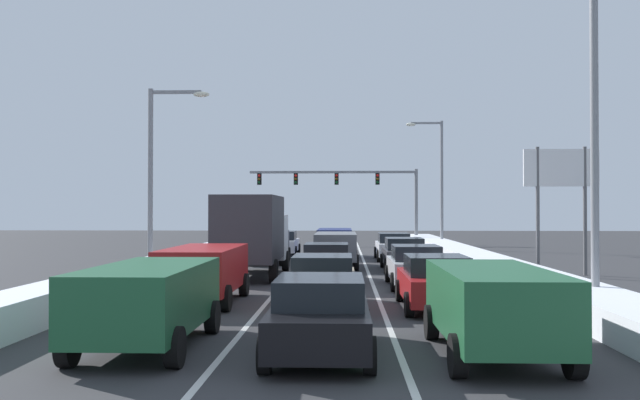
# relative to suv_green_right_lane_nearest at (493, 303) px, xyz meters

# --- Properties ---
(ground_plane) EXTENTS (131.61, 131.61, 0.00)m
(ground_plane) POSITION_rel_suv_green_right_lane_nearest_xyz_m (-3.46, 13.17, -1.02)
(ground_plane) COLOR #333335
(lane_stripe_between_right_lane_and_center_lane) EXTENTS (0.14, 55.68, 0.01)m
(lane_stripe_between_right_lane_and_center_lane) POSITION_rel_suv_green_right_lane_nearest_xyz_m (-1.76, 18.23, -1.01)
(lane_stripe_between_right_lane_and_center_lane) COLOR silver
(lane_stripe_between_right_lane_and_center_lane) RESTS_ON ground
(lane_stripe_between_center_lane_and_left_lane) EXTENTS (0.14, 55.68, 0.01)m
(lane_stripe_between_center_lane_and_left_lane) POSITION_rel_suv_green_right_lane_nearest_xyz_m (-5.16, 18.23, -1.01)
(lane_stripe_between_center_lane_and_left_lane) COLOR silver
(lane_stripe_between_center_lane_and_left_lane) RESTS_ON ground
(snow_bank_right_shoulder) EXTENTS (1.95, 55.68, 0.72)m
(snow_bank_right_shoulder) POSITION_rel_suv_green_right_lane_nearest_xyz_m (3.54, 18.23, -0.66)
(snow_bank_right_shoulder) COLOR white
(snow_bank_right_shoulder) RESTS_ON ground
(snow_bank_left_shoulder) EXTENTS (1.44, 55.68, 0.83)m
(snow_bank_left_shoulder) POSITION_rel_suv_green_right_lane_nearest_xyz_m (-10.46, 18.23, -0.60)
(snow_bank_left_shoulder) COLOR white
(snow_bank_left_shoulder) RESTS_ON ground
(suv_green_right_lane_nearest) EXTENTS (2.16, 4.90, 1.67)m
(suv_green_right_lane_nearest) POSITION_rel_suv_green_right_lane_nearest_xyz_m (0.00, 0.00, 0.00)
(suv_green_right_lane_nearest) COLOR #1E5633
(suv_green_right_lane_nearest) RESTS_ON ground
(sedan_red_right_lane_second) EXTENTS (2.00, 4.50, 1.51)m
(sedan_red_right_lane_second) POSITION_rel_suv_green_right_lane_nearest_xyz_m (-0.25, 6.25, -0.25)
(sedan_red_right_lane_second) COLOR maroon
(sedan_red_right_lane_second) RESTS_ON ground
(sedan_silver_right_lane_third) EXTENTS (2.00, 4.50, 1.51)m
(sedan_silver_right_lane_third) POSITION_rel_suv_green_right_lane_nearest_xyz_m (-0.24, 11.77, -0.25)
(sedan_silver_right_lane_third) COLOR #B7BABF
(sedan_silver_right_lane_third) RESTS_ON ground
(sedan_charcoal_right_lane_fourth) EXTENTS (2.00, 4.50, 1.51)m
(sedan_charcoal_right_lane_fourth) POSITION_rel_suv_green_right_lane_nearest_xyz_m (-0.08, 18.45, -0.25)
(sedan_charcoal_right_lane_fourth) COLOR #38383D
(sedan_charcoal_right_lane_fourth) RESTS_ON ground
(sedan_white_right_lane_fifth) EXTENTS (2.00, 4.50, 1.51)m
(sedan_white_right_lane_fifth) POSITION_rel_suv_green_right_lane_nearest_xyz_m (-0.09, 24.92, -0.25)
(sedan_white_right_lane_fifth) COLOR silver
(sedan_white_right_lane_fifth) RESTS_ON ground
(sedan_black_center_lane_nearest) EXTENTS (2.00, 4.50, 1.51)m
(sedan_black_center_lane_nearest) POSITION_rel_suv_green_right_lane_nearest_xyz_m (-3.29, -0.02, -0.25)
(sedan_black_center_lane_nearest) COLOR black
(sedan_black_center_lane_nearest) RESTS_ON ground
(sedan_tan_center_lane_second) EXTENTS (2.00, 4.50, 1.51)m
(sedan_tan_center_lane_second) POSITION_rel_suv_green_right_lane_nearest_xyz_m (-3.44, 6.24, -0.25)
(sedan_tan_center_lane_second) COLOR #937F60
(sedan_tan_center_lane_second) RESTS_ON ground
(sedan_maroon_center_lane_third) EXTENTS (2.00, 4.50, 1.51)m
(sedan_maroon_center_lane_third) POSITION_rel_suv_green_right_lane_nearest_xyz_m (-3.51, 13.15, -0.25)
(sedan_maroon_center_lane_third) COLOR maroon
(sedan_maroon_center_lane_third) RESTS_ON ground
(suv_gray_center_lane_fourth) EXTENTS (2.16, 4.90, 1.67)m
(suv_gray_center_lane_fourth) POSITION_rel_suv_green_right_lane_nearest_xyz_m (-3.24, 19.99, 0.00)
(suv_gray_center_lane_fourth) COLOR slate
(suv_gray_center_lane_fourth) RESTS_ON ground
(suv_navy_center_lane_fifth) EXTENTS (2.16, 4.90, 1.67)m
(suv_navy_center_lane_fifth) POSITION_rel_suv_green_right_lane_nearest_xyz_m (-3.39, 26.94, 0.00)
(suv_navy_center_lane_fifth) COLOR navy
(suv_navy_center_lane_fifth) RESTS_ON ground
(suv_green_left_lane_nearest) EXTENTS (2.16, 4.90, 1.67)m
(suv_green_left_lane_nearest) POSITION_rel_suv_green_right_lane_nearest_xyz_m (-6.77, 0.53, 0.00)
(suv_green_left_lane_nearest) COLOR #1E5633
(suv_green_left_lane_nearest) RESTS_ON ground
(suv_red_left_lane_second) EXTENTS (2.16, 4.90, 1.67)m
(suv_red_left_lane_second) POSITION_rel_suv_green_right_lane_nearest_xyz_m (-7.03, 7.16, 0.00)
(suv_red_left_lane_second) COLOR maroon
(suv_red_left_lane_second) RESTS_ON ground
(box_truck_left_lane_third) EXTENTS (2.53, 7.20, 3.36)m
(box_truck_left_lane_third) POSITION_rel_suv_green_right_lane_nearest_xyz_m (-6.64, 15.12, 0.88)
(box_truck_left_lane_third) COLOR #B7BABF
(box_truck_left_lane_third) RESTS_ON ground
(suv_charcoal_left_lane_fourth) EXTENTS (2.16, 4.90, 1.67)m
(suv_charcoal_left_lane_fourth) POSITION_rel_suv_green_right_lane_nearest_xyz_m (-6.89, 22.58, 0.00)
(suv_charcoal_left_lane_fourth) COLOR #38383D
(suv_charcoal_left_lane_fourth) RESTS_ON ground
(sedan_white_left_lane_fifth) EXTENTS (2.00, 4.50, 1.51)m
(sedan_white_left_lane_fifth) POSITION_rel_suv_green_right_lane_nearest_xyz_m (-6.62, 28.45, -0.25)
(sedan_white_left_lane_fifth) COLOR silver
(sedan_white_left_lane_fifth) RESTS_ON ground
(traffic_light_gantry) EXTENTS (14.00, 0.47, 6.20)m
(traffic_light_gantry) POSITION_rel_suv_green_right_lane_nearest_xyz_m (-2.15, 43.52, 3.87)
(traffic_light_gantry) COLOR slate
(traffic_light_gantry) RESTS_ON ground
(street_lamp_right_near) EXTENTS (2.66, 0.36, 9.45)m
(street_lamp_right_near) POSITION_rel_suv_green_right_lane_nearest_xyz_m (3.62, 5.57, 4.54)
(street_lamp_right_near) COLOR gray
(street_lamp_right_near) RESTS_ON ground
(street_lamp_right_mid) EXTENTS (2.66, 0.36, 9.19)m
(street_lamp_right_mid) POSITION_rel_suv_green_right_lane_nearest_xyz_m (3.84, 35.95, 4.41)
(street_lamp_right_mid) COLOR gray
(street_lamp_right_mid) RESTS_ON ground
(street_lamp_left_mid) EXTENTS (2.66, 0.36, 8.01)m
(street_lamp_left_mid) POSITION_rel_suv_green_right_lane_nearest_xyz_m (-10.80, 15.89, 3.79)
(street_lamp_left_mid) COLOR gray
(street_lamp_left_mid) RESTS_ON ground
(roadside_sign_right) EXTENTS (3.20, 0.16, 5.50)m
(roadside_sign_right) POSITION_rel_suv_green_right_lane_nearest_xyz_m (6.46, 16.39, 3.00)
(roadside_sign_right) COLOR #59595B
(roadside_sign_right) RESTS_ON ground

